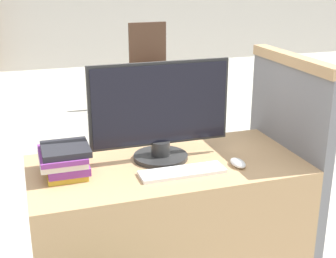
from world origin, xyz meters
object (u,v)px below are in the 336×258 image
(keyboard, at_px, (182,172))
(mouse, at_px, (238,163))
(book_stack, at_px, (65,160))
(monitor, at_px, (160,113))
(far_chair, at_px, (150,63))

(keyboard, xyz_separation_m, mouse, (0.26, 0.00, 0.01))
(mouse, distance_m, book_stack, 0.76)
(monitor, relative_size, keyboard, 1.74)
(mouse, height_order, far_chair, far_chair)
(monitor, distance_m, book_stack, 0.47)
(monitor, bearing_deg, book_stack, -174.84)
(monitor, distance_m, keyboard, 0.29)
(far_chair, bearing_deg, monitor, -92.61)
(mouse, xyz_separation_m, book_stack, (-0.74, 0.15, 0.05))
(keyboard, bearing_deg, mouse, 0.13)
(keyboard, relative_size, book_stack, 1.54)
(monitor, xyz_separation_m, far_chair, (0.87, 3.20, -0.41))
(monitor, height_order, keyboard, monitor)
(mouse, bearing_deg, book_stack, 168.56)
(book_stack, bearing_deg, mouse, -11.44)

